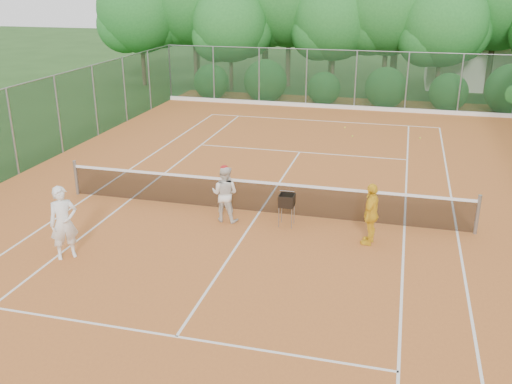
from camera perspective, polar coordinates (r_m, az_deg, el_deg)
ground at (r=16.63m, az=0.36°, el=-2.09°), size 120.00×120.00×0.00m
clay_court at (r=16.63m, az=0.36°, el=-2.06°), size 18.00×36.00×0.02m
club_building at (r=39.54m, az=22.62°, el=11.84°), size 8.00×5.00×3.00m
tennis_net at (r=16.44m, az=0.36°, el=-0.38°), size 11.97×0.10×1.10m
player_white at (r=14.39m, az=-18.68°, el=-2.92°), size 0.78×0.77×1.82m
player_center_grp at (r=15.80m, az=-3.14°, el=-0.15°), size 0.83×0.67×1.63m
player_yellow at (r=14.69m, az=11.43°, el=-2.16°), size 0.57×1.01×1.62m
ball_hopper at (r=15.49m, az=3.10°, el=-0.91°), size 0.40×0.40×0.91m
stray_ball_a at (r=25.05m, az=9.62°, el=5.54°), size 0.07×0.07×0.07m
stray_ball_b at (r=26.51m, az=8.88°, el=6.40°), size 0.07×0.07×0.07m
stray_ball_c at (r=25.38m, az=16.08°, el=5.21°), size 0.07×0.07×0.07m
court_markings at (r=16.62m, az=0.36°, el=-2.02°), size 11.03×23.83×0.01m
fence_back at (r=30.52m, az=7.48°, el=11.12°), size 18.07×0.07×3.00m
tropical_treeline at (r=35.21m, az=11.37°, el=18.01°), size 32.10×8.49×15.03m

